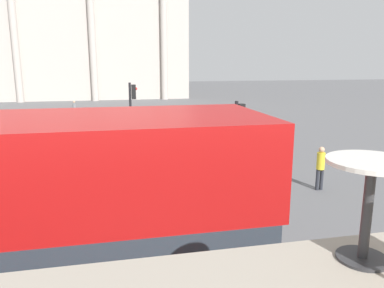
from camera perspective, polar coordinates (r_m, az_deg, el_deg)
name	(u,v)px	position (r m, az deg, el deg)	size (l,w,h in m)	color
cafe_dining_table	(370,188)	(2.82, 25.45, -6.02)	(0.60, 0.60, 0.73)	#2D2D30
plaza_building_left	(58,15)	(58.96, -19.77, 18.01)	(36.31, 11.43, 23.30)	#BCB2A8
traffic_light_near	(238,139)	(13.09, 6.99, 0.77)	(0.42, 0.24, 3.81)	black
traffic_light_mid	(132,112)	(18.65, -9.11, 4.77)	(0.42, 0.24, 4.14)	black
car_white	(212,118)	(30.16, 3.05, 3.93)	(4.20, 1.93, 1.35)	black
car_navy	(138,123)	(28.12, -8.16, 3.21)	(4.20, 1.93, 1.35)	black
pedestrian_yellow	(321,165)	(15.95, 18.99, -3.06)	(0.32, 0.32, 1.80)	#282B33
pedestrian_grey	(75,108)	(36.01, -17.46, 5.19)	(0.32, 0.32, 1.70)	#282B33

